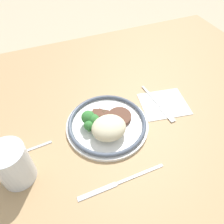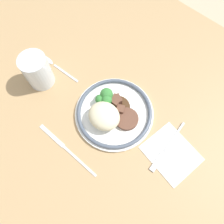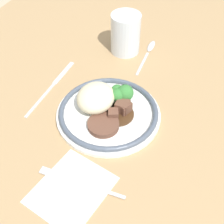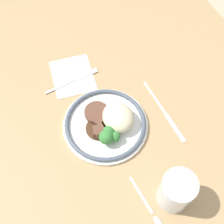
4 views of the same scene
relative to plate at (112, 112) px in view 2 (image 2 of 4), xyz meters
The scene contains 8 objects.
ground_plane 0.06m from the plate, 36.45° to the left, with size 8.00×8.00×0.00m, color tan.
dining_table 0.04m from the plate, 36.45° to the left, with size 1.48×1.10×0.04m.
napkin 0.21m from the plate, behind, with size 0.17×0.15×0.00m.
plate is the anchor object (origin of this frame).
juice_glass 0.26m from the plate, 13.46° to the left, with size 0.08×0.08×0.11m.
fork 0.19m from the plate, behind, with size 0.02×0.18×0.00m.
knife 0.17m from the plate, 79.08° to the left, with size 0.23×0.01×0.00m.
spoon 0.28m from the plate, ahead, with size 0.17×0.02×0.01m.
Camera 2 is at (-0.18, 0.17, 0.68)m, focal length 35.00 mm.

